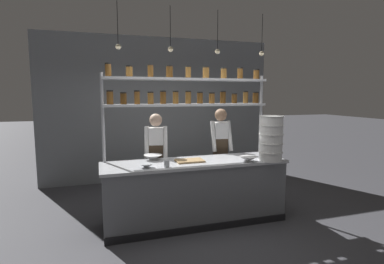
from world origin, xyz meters
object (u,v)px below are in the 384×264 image
prep_bowl_center_front (146,166)px  serving_cup_front (167,164)px  chef_left (156,156)px  chef_center (221,149)px  cutting_board (190,161)px  prep_bowl_center_back (153,157)px  spice_shelf_unit (188,95)px  container_stack (271,138)px  prep_bowl_near_left (248,159)px

prep_bowl_center_front → serving_cup_front: 0.27m
chef_left → serving_cup_front: chef_left is taller
chef_center → chef_left: bearing=-170.1°
cutting_board → chef_center: bearing=40.8°
chef_left → chef_center: (1.14, 0.08, 0.04)m
prep_bowl_center_back → serving_cup_front: serving_cup_front is taller
spice_shelf_unit → prep_bowl_center_back: (-0.57, -0.06, -0.92)m
chef_center → container_stack: chef_center is taller
chef_center → prep_bowl_center_back: chef_center is taller
chef_center → prep_bowl_near_left: bearing=-80.6°
spice_shelf_unit → chef_left: (-0.46, 0.24, -0.97)m
spice_shelf_unit → chef_center: spice_shelf_unit is taller
prep_bowl_near_left → prep_bowl_center_back: 1.40m
container_stack → prep_bowl_center_front: container_stack is taller
prep_bowl_center_back → prep_bowl_near_left: bearing=-21.9°
cutting_board → prep_bowl_center_back: 0.56m
spice_shelf_unit → chef_center: 1.19m
prep_bowl_near_left → prep_bowl_center_back: (-1.30, 0.52, 0.00)m
chef_center → serving_cup_front: (-1.15, -0.89, 0.02)m
container_stack → cutting_board: (-1.15, 0.29, -0.32)m
container_stack → serving_cup_front: bearing=177.7°
chef_left → chef_center: 1.15m
prep_bowl_center_front → prep_bowl_center_back: bearing=69.5°
cutting_board → prep_bowl_center_back: size_ratio=1.44×
container_stack → prep_bowl_center_back: 1.76m
spice_shelf_unit → prep_bowl_center_front: size_ratio=13.94×
chef_left → prep_bowl_near_left: 1.46m
chef_center → serving_cup_front: bearing=-136.4°
chef_center → prep_bowl_near_left: chef_center is taller
spice_shelf_unit → chef_center: (0.68, 0.32, -0.93)m
spice_shelf_unit → serving_cup_front: 1.17m
prep_bowl_center_front → container_stack: bearing=-3.3°
spice_shelf_unit → prep_bowl_center_back: size_ratio=9.24×
spice_shelf_unit → chef_left: spice_shelf_unit is taller
chef_center → prep_bowl_near_left: 0.91m
cutting_board → prep_bowl_center_front: bearing=-164.2°
prep_bowl_center_back → serving_cup_front: (0.10, -0.50, 0.01)m
chef_left → container_stack: size_ratio=2.40×
spice_shelf_unit → container_stack: spice_shelf_unit is taller
chef_left → spice_shelf_unit: bearing=-15.7°
cutting_board → prep_bowl_near_left: 0.85m
chef_left → container_stack: chef_left is taller
chef_left → prep_bowl_center_front: size_ratio=8.62×
prep_bowl_center_back → serving_cup_front: 0.51m
prep_bowl_center_front → prep_bowl_center_back: (0.17, 0.46, 0.01)m
chef_center → prep_bowl_center_front: size_ratio=8.94×
prep_bowl_near_left → serving_cup_front: bearing=179.1°
chef_center → container_stack: 1.07m
spice_shelf_unit → container_stack: (1.08, -0.62, -0.62)m
cutting_board → serving_cup_front: size_ratio=4.16×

